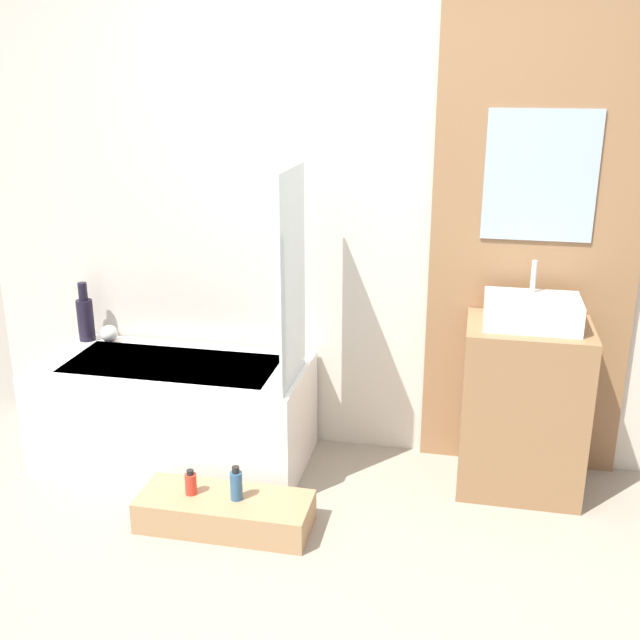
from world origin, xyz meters
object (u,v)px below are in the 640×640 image
bottle_soap_secondary (236,485)px  vase_tall_dark (85,317)px  bathtub (175,411)px  bottle_soap_primary (191,483)px  sink (532,311)px  vase_round_light (109,334)px  wooden_step_bench (225,512)px

bottle_soap_secondary → vase_tall_dark: bearing=144.6°
bathtub → bottle_soap_primary: bearing=-61.7°
sink → vase_tall_dark: 2.34m
bathtub → vase_round_light: 0.60m
wooden_step_bench → vase_tall_dark: bearing=143.1°
wooden_step_bench → sink: 1.65m
bathtub → wooden_step_bench: bathtub is taller
vase_tall_dark → vase_round_light: size_ratio=3.44×
wooden_step_bench → vase_tall_dark: vase_tall_dark is taller
bathtub → sink: sink is taller
vase_tall_dark → bottle_soap_secondary: size_ratio=2.04×
sink → vase_tall_dark: size_ratio=1.31×
vase_round_light → bottle_soap_secondary: size_ratio=0.59×
vase_round_light → bottle_soap_primary: bearing=-46.0°
vase_tall_dark → bottle_soap_secondary: (1.09, -0.78, -0.45)m
wooden_step_bench → bottle_soap_secondary: bearing=0.0°
sink → bottle_soap_secondary: 1.54m
bathtub → bottle_soap_primary: 0.62m
sink → bottle_soap_primary: (-1.44, -0.63, -0.70)m
bathtub → vase_round_light: (-0.45, 0.23, 0.31)m
sink → wooden_step_bench: bearing=-153.9°
vase_round_light → bottle_soap_primary: size_ratio=0.80×
bathtub → vase_round_light: size_ratio=14.43×
sink → bottle_soap_secondary: size_ratio=2.67×
sink → vase_round_light: sink is taller
wooden_step_bench → vase_round_light: vase_round_light is taller
wooden_step_bench → bottle_soap_primary: bottle_soap_primary is taller
bottle_soap_secondary → wooden_step_bench: bearing=-180.0°
wooden_step_bench → sink: sink is taller
wooden_step_bench → vase_tall_dark: (-1.04, 0.78, 0.59)m
bottle_soap_primary → bathtub: bearing=118.3°
vase_tall_dark → bottle_soap_primary: vase_tall_dark is taller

